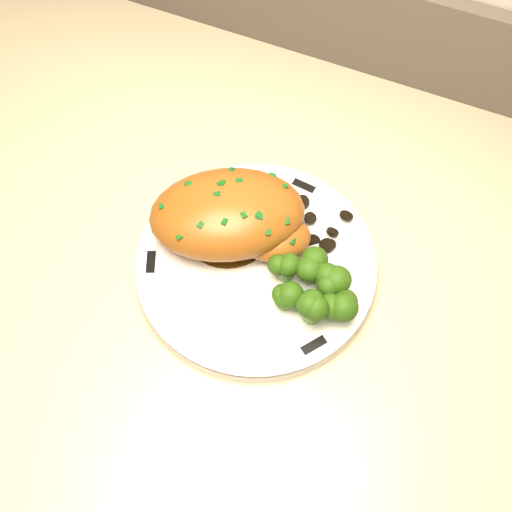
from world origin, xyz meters
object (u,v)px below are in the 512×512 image
at_px(plate, 256,265).
at_px(counter, 232,388).
at_px(chicken_breast, 233,217).
at_px(broccoli_florets, 311,287).

bearing_deg(plate, counter, -169.34).
height_order(plate, chicken_breast, chicken_breast).
bearing_deg(chicken_breast, counter, -128.58).
distance_m(plate, chicken_breast, 0.05).
xyz_separation_m(counter, chicken_breast, (0.00, 0.03, 0.45)).
height_order(counter, plate, counter).
height_order(counter, chicken_breast, counter).
xyz_separation_m(plate, broccoli_florets, (0.06, -0.02, 0.03)).
bearing_deg(chicken_breast, broccoli_florets, -51.04).
bearing_deg(chicken_breast, plate, -61.91).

